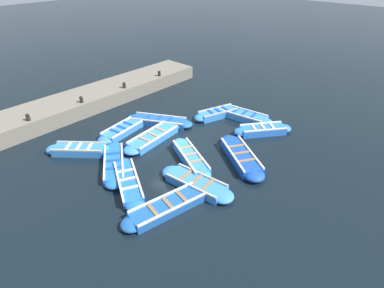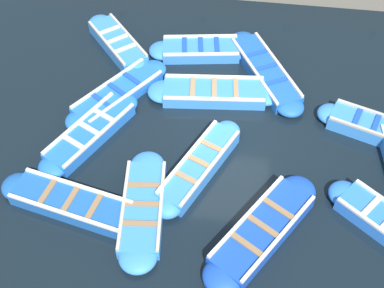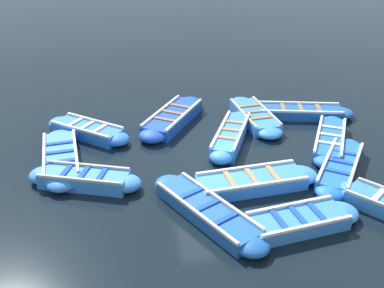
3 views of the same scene
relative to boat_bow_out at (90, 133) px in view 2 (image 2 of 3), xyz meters
name	(u,v)px [view 2 (image 2 of 3)]	position (x,y,z in m)	size (l,w,h in m)	color
ground_plane	(231,133)	(-0.66, 3.75, -0.18)	(120.00, 120.00, 0.00)	black
boat_bow_out	(90,133)	(0.00, 0.00, 0.00)	(3.50, 2.34, 0.42)	blue
boat_outer_left	(118,44)	(-3.74, -0.09, 0.00)	(2.99, 2.69, 0.43)	#3884E0
boat_centre	(143,208)	(2.15, 1.86, -0.01)	(3.55, 1.25, 0.41)	#3884E0
boat_mid_row	(118,94)	(-1.58, 0.40, -0.02)	(3.42, 2.73, 0.39)	blue
boat_outer_right	(72,203)	(2.25, 0.13, -0.01)	(1.62, 3.89, 0.41)	#1E59AD
boat_inner_gap	(214,93)	(-1.98, 3.12, 0.00)	(1.28, 3.90, 0.41)	#3884E0
boat_near_quay	(201,50)	(-3.81, 2.51, -0.01)	(1.35, 3.32, 0.40)	#3884E0
boat_stern_in	(262,231)	(2.42, 4.72, 0.02)	(3.74, 2.85, 0.46)	#1947B7
boat_broadside	(265,72)	(-3.08, 4.54, -0.01)	(3.81, 2.59, 0.41)	#1E59AD
boat_end_of_row	(199,166)	(0.75, 3.04, 0.02)	(3.51, 2.13, 0.47)	#3884E0
boat_drifting	(374,129)	(-1.17, 7.55, 0.02)	(1.75, 3.24, 0.46)	#3884E0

